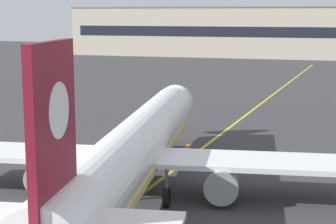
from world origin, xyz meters
name	(u,v)px	position (x,y,z in m)	size (l,w,h in m)	color
taxiway_centreline	(209,143)	(0.00, 30.00, 0.00)	(0.30, 180.00, 0.01)	yellow
airliner_foreground	(134,150)	(-1.57, 12.56, 3.37)	(32.35, 41.47, 11.65)	white
safety_cone_by_nose_gear	(189,143)	(-1.66, 28.68, 0.26)	(0.44, 0.44, 0.55)	orange
terminal_building	(299,32)	(1.87, 139.94, 7.20)	(132.82, 12.40, 14.38)	#B2A893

